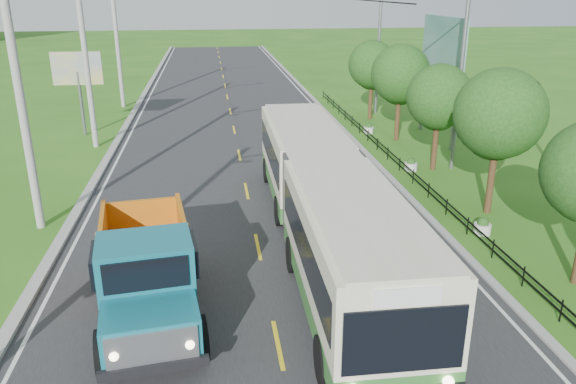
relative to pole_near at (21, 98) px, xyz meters
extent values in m
plane|color=#2C6317|center=(8.26, -9.00, -5.09)|extent=(240.00, 240.00, 0.00)
cube|color=#28282B|center=(8.26, 11.00, -5.08)|extent=(14.00, 120.00, 0.02)
cube|color=#9E9E99|center=(1.06, 11.00, -5.02)|extent=(0.40, 120.00, 0.15)
cube|color=#9E9E99|center=(15.41, 11.00, -5.04)|extent=(0.30, 120.00, 0.10)
cube|color=silver|center=(1.61, 11.00, -5.07)|extent=(0.12, 120.00, 0.00)
cube|color=silver|center=(14.91, 11.00, -5.07)|extent=(0.12, 120.00, 0.00)
cube|color=yellow|center=(8.26, -9.00, -5.07)|extent=(0.12, 2.20, 0.00)
cube|color=black|center=(16.26, 5.00, -4.79)|extent=(0.04, 40.00, 0.60)
cylinder|color=gray|center=(-0.04, 0.00, -0.09)|extent=(0.32, 0.32, 10.00)
cylinder|color=gray|center=(-0.04, 12.00, -0.09)|extent=(0.32, 0.32, 10.00)
cylinder|color=gray|center=(-0.04, 24.00, -0.09)|extent=(0.32, 0.32, 10.00)
cylinder|color=#382314|center=(18.06, -1.00, -3.41)|extent=(0.28, 0.28, 3.36)
sphere|color=#194213|center=(18.06, -1.00, -0.89)|extent=(3.60, 3.60, 3.60)
sphere|color=#194213|center=(18.26, -0.50, -1.61)|extent=(2.64, 2.64, 2.64)
cylinder|color=#382314|center=(18.06, 5.00, -3.58)|extent=(0.28, 0.28, 3.02)
sphere|color=#194213|center=(18.06, 5.00, -1.31)|extent=(3.24, 3.24, 3.24)
sphere|color=#194213|center=(18.26, 5.50, -1.96)|extent=(2.38, 2.38, 2.38)
cylinder|color=#382314|center=(18.06, 11.00, -3.47)|extent=(0.28, 0.28, 3.25)
sphere|color=#194213|center=(18.06, 11.00, -1.03)|extent=(3.48, 3.48, 3.48)
sphere|color=#194213|center=(18.26, 11.50, -1.73)|extent=(2.55, 2.55, 2.55)
cylinder|color=#382314|center=(18.06, 17.00, -3.55)|extent=(0.28, 0.28, 3.08)
sphere|color=#194213|center=(18.06, 17.00, -1.24)|extent=(3.30, 3.30, 3.30)
sphere|color=#194213|center=(18.26, 17.50, -1.90)|extent=(2.42, 2.42, 2.42)
cylinder|color=slate|center=(19.06, 5.00, -0.59)|extent=(0.20, 0.20, 9.00)
cylinder|color=slate|center=(19.06, 19.00, -0.59)|extent=(0.20, 0.20, 9.00)
cylinder|color=silver|center=(16.86, -3.00, -4.89)|extent=(0.64, 0.64, 0.40)
sphere|color=#194213|center=(16.86, -3.00, -4.64)|extent=(0.44, 0.44, 0.44)
cylinder|color=silver|center=(16.86, 5.00, -4.89)|extent=(0.64, 0.64, 0.40)
sphere|color=#194213|center=(16.86, 5.00, -4.64)|extent=(0.44, 0.44, 0.44)
cylinder|color=silver|center=(16.86, 13.00, -4.89)|extent=(0.64, 0.64, 0.40)
sphere|color=#194213|center=(16.86, 13.00, -4.64)|extent=(0.44, 0.44, 0.44)
cylinder|color=slate|center=(-1.24, 15.00, -3.09)|extent=(0.20, 0.20, 4.00)
cube|color=yellow|center=(-1.24, 15.00, -0.89)|extent=(3.00, 0.15, 2.00)
cylinder|color=slate|center=(20.56, 8.50, -2.59)|extent=(0.24, 0.24, 5.00)
cylinder|color=slate|center=(20.56, 13.50, -2.59)|extent=(0.24, 0.24, 5.00)
cube|color=#144C47|center=(20.56, 11.00, 0.71)|extent=(0.20, 6.00, 3.00)
cube|color=#306F2C|center=(10.52, -7.90, -4.19)|extent=(2.97, 8.61, 0.63)
cube|color=beige|center=(10.52, -7.90, -2.77)|extent=(2.97, 8.61, 2.21)
cube|color=black|center=(10.52, -7.90, -2.76)|extent=(3.00, 7.93, 1.09)
cube|color=#306F2C|center=(10.64, 1.53, -4.19)|extent=(2.96, 8.04, 0.63)
cube|color=beige|center=(10.64, 1.53, -2.77)|extent=(2.96, 8.04, 2.21)
cube|color=black|center=(10.64, 1.53, -2.76)|extent=(3.00, 7.35, 1.09)
cube|color=#4C4C4C|center=(10.58, -3.04, -3.08)|extent=(2.70, 1.18, 2.72)
cube|color=black|center=(10.46, -12.21, -2.96)|extent=(2.57, 0.10, 1.49)
cylinder|color=black|center=(9.19, -10.57, -4.50)|extent=(0.38, 1.19, 1.19)
cylinder|color=black|center=(11.77, -10.60, -4.50)|extent=(0.38, 1.19, 1.19)
cylinder|color=black|center=(9.26, -4.97, -4.50)|extent=(0.38, 1.19, 1.19)
cylinder|color=black|center=(11.85, -5.00, -4.50)|extent=(0.38, 1.19, 1.19)
cylinder|color=black|center=(9.31, -1.08, -4.50)|extent=(0.38, 1.19, 1.19)
cylinder|color=black|center=(11.90, -1.11, -4.50)|extent=(0.38, 1.19, 1.19)
cylinder|color=black|center=(9.38, 4.18, -4.50)|extent=(0.38, 1.19, 1.19)
cylinder|color=black|center=(11.96, 4.15, -4.50)|extent=(0.38, 1.19, 1.19)
cube|color=#136777|center=(5.14, -9.68, -3.90)|extent=(2.45, 1.79, 1.09)
cube|color=#136777|center=(4.94, -8.06, -3.36)|extent=(2.59, 2.02, 2.17)
cube|color=black|center=(4.94, -8.06, -2.81)|extent=(2.78, 1.73, 0.76)
cube|color=black|center=(4.83, -7.20, -4.39)|extent=(1.89, 6.60, 0.27)
cube|color=#BF6912|center=(4.60, -5.37, -3.30)|extent=(2.89, 3.55, 1.41)
cylinder|color=black|center=(3.98, -9.61, -4.50)|extent=(0.53, 1.23, 1.19)
cylinder|color=black|center=(6.25, -9.32, -4.50)|extent=(0.53, 1.23, 1.19)
cylinder|color=black|center=(3.44, -5.29, -4.50)|extent=(0.53, 1.23, 1.19)
cylinder|color=black|center=(5.70, -5.01, -4.50)|extent=(0.53, 1.23, 1.19)
camera|label=1|loc=(6.80, -21.42, 3.76)|focal=35.00mm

